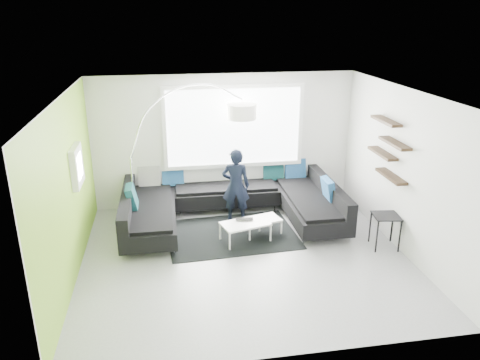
% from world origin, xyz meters
% --- Properties ---
extents(ground, '(5.50, 5.50, 0.00)m').
position_xyz_m(ground, '(0.00, 0.00, 0.00)').
color(ground, gray).
rests_on(ground, ground).
extents(room_shell, '(5.54, 5.04, 2.82)m').
position_xyz_m(room_shell, '(0.04, 0.21, 1.81)').
color(room_shell, silver).
rests_on(room_shell, ground).
extents(sectional_sofa, '(4.19, 2.61, 0.90)m').
position_xyz_m(sectional_sofa, '(-0.02, 1.43, 0.40)').
color(sectional_sofa, black).
rests_on(sectional_sofa, ground).
extents(rug, '(2.47, 1.86, 0.01)m').
position_xyz_m(rug, '(-0.10, 0.88, 0.01)').
color(rug, black).
rests_on(rug, ground).
extents(coffee_table, '(1.23, 0.90, 0.36)m').
position_xyz_m(coffee_table, '(0.29, 0.71, 0.18)').
color(coffee_table, silver).
rests_on(coffee_table, ground).
extents(arc_lamp, '(2.54, 0.83, 2.71)m').
position_xyz_m(arc_lamp, '(-1.91, 1.72, 1.35)').
color(arc_lamp, silver).
rests_on(arc_lamp, ground).
extents(side_table, '(0.50, 0.50, 0.61)m').
position_xyz_m(side_table, '(2.51, -0.04, 0.31)').
color(side_table, black).
rests_on(side_table, ground).
extents(person, '(0.68, 0.57, 1.50)m').
position_xyz_m(person, '(0.08, 1.50, 0.75)').
color(person, black).
rests_on(person, ground).
extents(laptop, '(0.37, 0.29, 0.03)m').
position_xyz_m(laptop, '(0.11, 0.67, 0.37)').
color(laptop, black).
rests_on(laptop, coffee_table).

